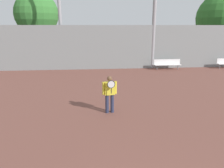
{
  "coord_description": "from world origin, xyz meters",
  "views": [
    {
      "loc": [
        -1.13,
        -1.77,
        3.43
      ],
      "look_at": [
        -0.21,
        7.73,
        0.88
      ],
      "focal_mm": 35.0,
      "sensor_mm": 36.0,
      "label": 1
    }
  ],
  "objects_px": {
    "tennis_player": "(110,92)",
    "bench_adjacent_court": "(167,63)",
    "tree_dark_dense": "(37,14)",
    "tree_green_tall": "(221,18)",
    "light_pole_near_left": "(155,0)"
  },
  "relations": [
    {
      "from": "light_pole_near_left",
      "to": "tree_green_tall",
      "type": "relative_size",
      "value": 1.42
    },
    {
      "from": "bench_adjacent_court",
      "to": "tree_dark_dense",
      "type": "distance_m",
      "value": 13.19
    },
    {
      "from": "tennis_player",
      "to": "tree_green_tall",
      "type": "distance_m",
      "value": 19.25
    },
    {
      "from": "tennis_player",
      "to": "tree_dark_dense",
      "type": "distance_m",
      "value": 15.82
    },
    {
      "from": "light_pole_near_left",
      "to": "tree_dark_dense",
      "type": "distance_m",
      "value": 11.31
    },
    {
      "from": "tree_green_tall",
      "to": "tree_dark_dense",
      "type": "height_order",
      "value": "tree_green_tall"
    },
    {
      "from": "tennis_player",
      "to": "bench_adjacent_court",
      "type": "height_order",
      "value": "tennis_player"
    },
    {
      "from": "tennis_player",
      "to": "bench_adjacent_court",
      "type": "distance_m",
      "value": 10.16
    },
    {
      "from": "tennis_player",
      "to": "tree_green_tall",
      "type": "bearing_deg",
      "value": 39.04
    },
    {
      "from": "tennis_player",
      "to": "bench_adjacent_court",
      "type": "bearing_deg",
      "value": 49.23
    },
    {
      "from": "light_pole_near_left",
      "to": "tree_green_tall",
      "type": "height_order",
      "value": "light_pole_near_left"
    },
    {
      "from": "tennis_player",
      "to": "light_pole_near_left",
      "type": "relative_size",
      "value": 0.16
    },
    {
      "from": "tree_dark_dense",
      "to": "bench_adjacent_court",
      "type": "bearing_deg",
      "value": -26.77
    },
    {
      "from": "tree_green_tall",
      "to": "tree_dark_dense",
      "type": "distance_m",
      "value": 18.59
    },
    {
      "from": "tennis_player",
      "to": "tree_dark_dense",
      "type": "bearing_deg",
      "value": 103.6
    }
  ]
}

